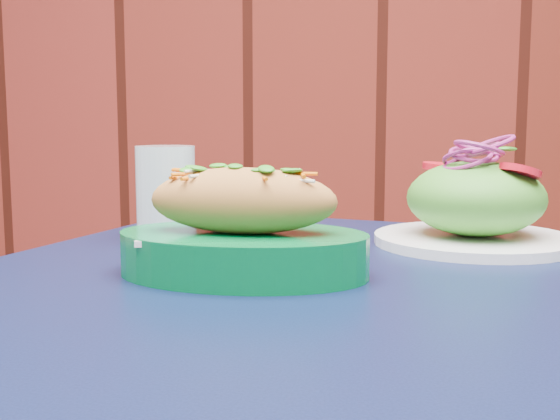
# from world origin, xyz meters

# --- Properties ---
(cafe_table) EXTENTS (0.97, 0.97, 0.75)m
(cafe_table) POSITION_xyz_m (-0.41, 1.55, 0.66)
(cafe_table) COLOR black
(cafe_table) RESTS_ON ground
(banh_mi_basket) EXTENTS (0.26, 0.18, 0.12)m
(banh_mi_basket) POSITION_xyz_m (-0.52, 1.56, 0.79)
(banh_mi_basket) COLOR #00612C
(banh_mi_basket) RESTS_ON cafe_table
(salad_plate) EXTENTS (0.25, 0.25, 0.13)m
(salad_plate) POSITION_xyz_m (-0.27, 1.77, 0.80)
(salad_plate) COLOR white
(salad_plate) RESTS_ON cafe_table
(water_glass) EXTENTS (0.07, 0.07, 0.12)m
(water_glass) POSITION_xyz_m (-0.66, 1.74, 0.81)
(water_glass) COLOR silver
(water_glass) RESTS_ON cafe_table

